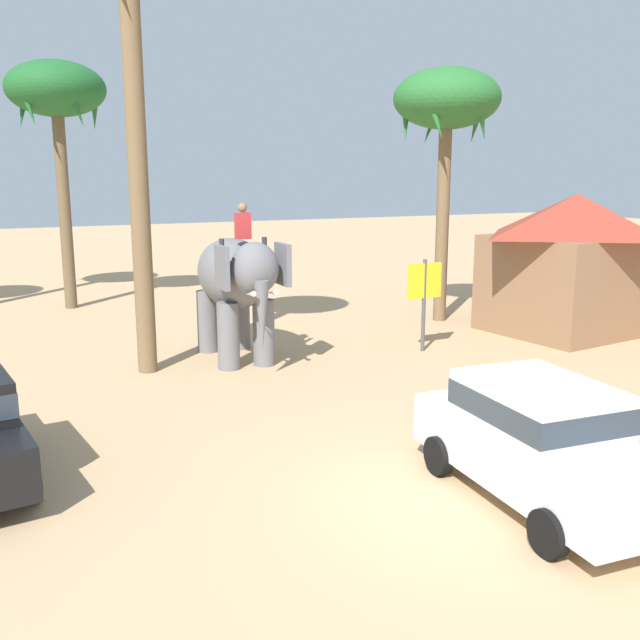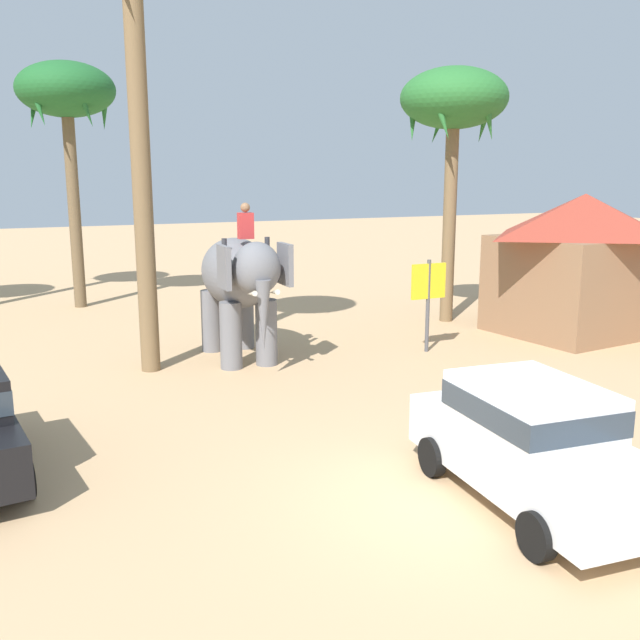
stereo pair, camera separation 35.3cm
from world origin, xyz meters
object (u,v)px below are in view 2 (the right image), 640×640
object	(u,v)px
elephant_with_mahout	(240,280)
roadside_hut	(581,260)
car_sedan_foreground	(532,439)
palm_tree_left_of_road	(454,105)
signboard_yellow	(428,287)
palm_tree_behind_elephant	(66,97)

from	to	relation	value
elephant_with_mahout	roadside_hut	bearing A→B (deg)	-7.36
car_sedan_foreground	elephant_with_mahout	bearing A→B (deg)	96.11
palm_tree_left_of_road	signboard_yellow	size ratio (longest dim) A/B	3.19
palm_tree_behind_elephant	palm_tree_left_of_road	size ratio (longest dim) A/B	1.07
elephant_with_mahout	signboard_yellow	size ratio (longest dim) A/B	1.63
elephant_with_mahout	palm_tree_left_of_road	bearing A→B (deg)	12.99
elephant_with_mahout	palm_tree_left_of_road	size ratio (longest dim) A/B	0.51
palm_tree_left_of_road	signboard_yellow	xyz separation A→B (m)	(-2.83, -3.05, -4.86)
car_sedan_foreground	elephant_with_mahout	xyz separation A→B (m)	(-0.98, 9.12, 1.06)
car_sedan_foreground	signboard_yellow	world-z (taller)	signboard_yellow
roadside_hut	signboard_yellow	size ratio (longest dim) A/B	2.22
palm_tree_behind_elephant	roadside_hut	xyz separation A→B (m)	(12.52, -10.61, -4.92)
palm_tree_behind_elephant	car_sedan_foreground	bearing A→B (deg)	-79.05
car_sedan_foreground	palm_tree_left_of_road	distance (m)	13.82
car_sedan_foreground	palm_tree_left_of_road	world-z (taller)	palm_tree_left_of_road
elephant_with_mahout	palm_tree_left_of_road	distance (m)	8.90
palm_tree_left_of_road	car_sedan_foreground	bearing A→B (deg)	-120.84
car_sedan_foreground	palm_tree_behind_elephant	size ratio (longest dim) A/B	0.52
palm_tree_behind_elephant	signboard_yellow	xyz separation A→B (m)	(7.21, -10.65, -5.36)
car_sedan_foreground	roadside_hut	bearing A→B (deg)	41.23
palm_tree_left_of_road	signboard_yellow	distance (m)	6.40
car_sedan_foreground	elephant_with_mahout	size ratio (longest dim) A/B	1.09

